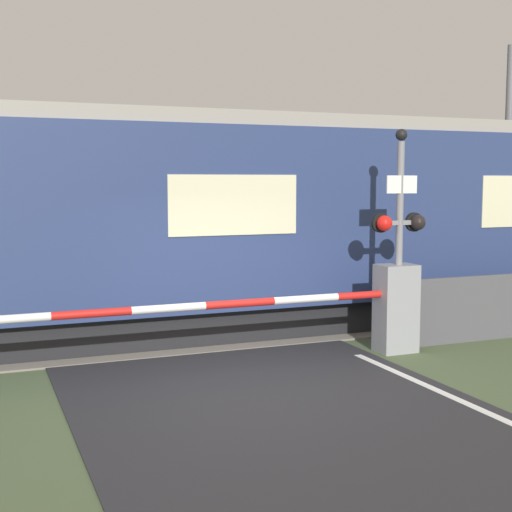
% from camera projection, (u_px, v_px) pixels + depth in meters
% --- Properties ---
extents(ground_plane, '(80.00, 80.00, 0.00)m').
position_uv_depth(ground_plane, '(252.00, 389.00, 9.16)').
color(ground_plane, '#475638').
extents(track_bed, '(36.00, 3.20, 0.13)m').
position_uv_depth(track_bed, '(177.00, 332.00, 12.47)').
color(track_bed, slate).
rests_on(track_bed, ground_plane).
extents(train, '(21.26, 2.90, 3.78)m').
position_uv_depth(train, '(206.00, 223.00, 12.47)').
color(train, black).
rests_on(train, ground_plane).
extents(crossing_barrier, '(6.64, 0.44, 1.37)m').
position_uv_depth(crossing_barrier, '(366.00, 308.00, 10.89)').
color(crossing_barrier, gray).
rests_on(crossing_barrier, ground_plane).
extents(signal_post, '(0.91, 0.26, 3.45)m').
position_uv_depth(signal_post, '(400.00, 227.00, 10.98)').
color(signal_post, gray).
rests_on(signal_post, ground_plane).
extents(catenary_pole, '(0.20, 1.90, 5.95)m').
position_uv_depth(catenary_pole, '(509.00, 162.00, 17.50)').
color(catenary_pole, slate).
rests_on(catenary_pole, ground_plane).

